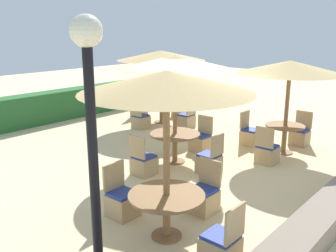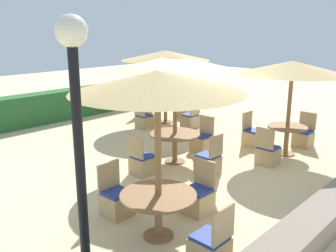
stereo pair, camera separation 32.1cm
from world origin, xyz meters
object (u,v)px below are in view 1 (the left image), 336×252
at_px(patio_chair_back_right_west, 141,121).
at_px(patio_chair_back_right_east, 180,110).
at_px(patio_chair_front_right_north, 250,135).
at_px(patio_chair_front_right_west, 267,153).
at_px(patio_chair_front_left_north, 122,202).
at_px(patio_chair_back_right_north, 139,110).
at_px(parasol_center, 175,63).
at_px(parasol_front_right, 290,67).
at_px(round_table_front_left, 167,202).
at_px(patio_chair_center_south, 210,162).
at_px(lamp_post, 90,104).
at_px(round_table_back_right, 161,106).
at_px(round_table_center, 175,138).
at_px(parasol_front_left, 166,82).
at_px(patio_chair_center_east, 201,141).
at_px(patio_chair_front_left_east, 203,198).
at_px(patio_chair_front_right_east, 300,136).
at_px(patio_chair_center_west, 144,163).
at_px(patio_chair_front_left_south, 221,247).
at_px(round_table_front_right, 285,132).
at_px(patio_chair_back_right_south, 187,120).
at_px(parasol_back_right, 161,56).

relative_size(patio_chair_back_right_west, patio_chair_back_right_east, 1.00).
xyz_separation_m(patio_chair_front_right_north, patio_chair_front_right_west, (-1.06, -1.04, 0.00)).
relative_size(patio_chair_back_right_west, patio_chair_front_left_north, 1.00).
bearing_deg(patio_chair_back_right_north, parasol_center, 55.72).
bearing_deg(parasol_front_right, round_table_front_left, -175.97).
bearing_deg(patio_chair_center_south, parasol_center, 88.19).
bearing_deg(patio_chair_front_right_north, parasol_front_right, 86.82).
bearing_deg(lamp_post, patio_chair_front_right_north, 12.69).
relative_size(parasol_center, patio_chair_front_left_north, 2.86).
relative_size(patio_chair_back_right_east, parasol_center, 0.35).
height_order(patio_chair_front_right_west, round_table_back_right, patio_chair_front_right_west).
xyz_separation_m(round_table_center, parasol_front_left, (-2.66, -2.06, 1.83)).
xyz_separation_m(patio_chair_center_east, patio_chair_front_left_east, (-2.70, -2.02, 0.00)).
bearing_deg(patio_chair_front_right_east, patio_chair_back_right_west, 20.11).
height_order(round_table_center, patio_chair_center_west, patio_chair_center_west).
distance_m(parasol_front_right, patio_chair_front_right_west, 2.20).
relative_size(patio_chair_front_right_east, patio_chair_front_left_south, 1.00).
xyz_separation_m(patio_chair_center_east, round_table_front_left, (-3.75, -2.08, 0.32)).
bearing_deg(patio_chair_front_left_east, parasol_center, -38.90).
distance_m(parasol_center, patio_chair_center_south, 2.38).
relative_size(round_table_front_left, patio_chair_front_left_east, 1.27).
bearing_deg(patio_chair_front_right_east, round_table_center, 62.43).
height_order(patio_chair_front_right_north, patio_chair_center_south, same).
xyz_separation_m(parasol_center, round_table_center, (0.00, 0.00, -1.80)).
height_order(round_table_front_right, patio_chair_front_right_north, patio_chair_front_right_north).
bearing_deg(parasol_front_right, parasol_center, 144.60).
height_order(patio_chair_front_left_north, patio_chair_front_left_south, same).
height_order(round_table_center, patio_chair_center_south, patio_chair_center_south).
distance_m(patio_chair_back_right_west, patio_chair_front_left_east, 5.84).
height_order(patio_chair_back_right_east, patio_chair_center_south, same).
xyz_separation_m(patio_chair_front_right_north, patio_chair_back_right_north, (0.26, 4.66, 0.00)).
bearing_deg(patio_chair_back_right_east, patio_chair_back_right_west, 91.96).
bearing_deg(patio_chair_front_right_east, patio_chair_center_west, 68.43).
xyz_separation_m(patio_chair_back_right_north, parasol_front_left, (-5.37, -6.03, 2.17)).
height_order(patio_chair_back_right_north, parasol_center, parasol_center).
bearing_deg(patio_chair_back_right_west, patio_chair_back_right_south, 46.29).
relative_size(patio_chair_front_right_north, patio_chair_front_right_west, 1.00).
bearing_deg(patio_chair_front_left_south, round_table_front_left, 87.89).
height_order(patio_chair_front_right_west, parasol_back_right, parasol_back_right).
height_order(lamp_post, patio_chair_back_right_south, lamp_post).
bearing_deg(parasol_back_right, patio_chair_back_right_south, -88.12).
relative_size(round_table_center, patio_chair_front_left_south, 1.29).
bearing_deg(patio_chair_back_right_north, patio_chair_center_south, 61.33).
xyz_separation_m(patio_chair_back_right_north, patio_chair_back_right_west, (-1.05, -1.14, 0.00)).
xyz_separation_m(patio_chair_back_right_south, parasol_front_left, (-5.41, -3.85, 2.17)).
bearing_deg(patio_chair_front_left_east, patio_chair_back_right_north, -35.89).
xyz_separation_m(patio_chair_front_right_north, round_table_front_left, (-5.11, -1.37, 0.32)).
distance_m(round_table_back_right, patio_chair_center_east, 3.30).
relative_size(patio_chair_center_east, patio_chair_center_south, 1.00).
xyz_separation_m(round_table_back_right, patio_chair_center_south, (-2.75, -3.91, -0.33)).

